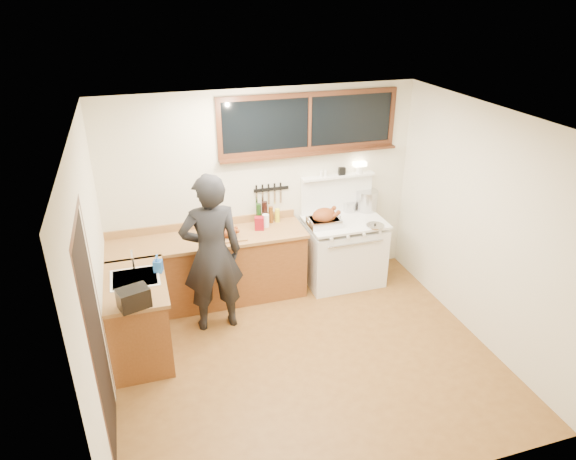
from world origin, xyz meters
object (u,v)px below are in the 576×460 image
object	(u,v)px
man	(212,254)
vintage_stove	(343,250)
roast_turkey	(324,218)
cutting_board	(229,234)

from	to	relation	value
man	vintage_stove	bearing A→B (deg)	15.76
vintage_stove	roast_turkey	size ratio (longest dim) A/B	3.68
man	roast_turkey	distance (m)	1.58
man	cutting_board	bearing A→B (deg)	57.31
man	cutting_board	world-z (taller)	man
man	cutting_board	distance (m)	0.54
man	cutting_board	size ratio (longest dim) A/B	4.89
man	roast_turkey	world-z (taller)	man
man	cutting_board	xyz separation A→B (m)	(0.29, 0.45, -0.00)
cutting_board	roast_turkey	distance (m)	1.23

